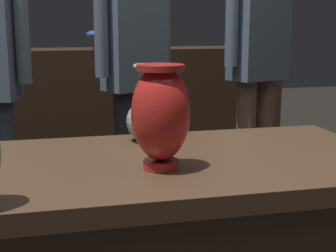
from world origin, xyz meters
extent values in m
cube|color=#422D1E|center=(0.00, 0.00, 0.78)|extent=(1.20, 0.64, 0.05)
cube|color=#382619|center=(0.00, 2.20, 0.47)|extent=(2.60, 0.40, 0.95)
cube|color=#382619|center=(0.00, 2.20, 0.97)|extent=(2.60, 0.40, 0.04)
cylinder|color=red|center=(-0.06, -0.09, 0.81)|extent=(0.09, 0.09, 0.02)
ellipsoid|color=red|center=(-0.06, -0.09, 0.94)|extent=(0.15, 0.15, 0.24)
cylinder|color=red|center=(-0.06, -0.09, 1.06)|extent=(0.12, 0.12, 0.02)
sphere|color=gray|center=(-0.04, 0.22, 0.86)|extent=(0.13, 0.13, 0.13)
cylinder|color=gray|center=(-0.04, 0.22, 0.97)|extent=(0.04, 0.04, 0.12)
torus|color=gray|center=(-0.04, 0.22, 1.03)|extent=(0.08, 0.08, 0.02)
cylinder|color=red|center=(1.04, 2.15, 0.99)|extent=(0.04, 0.04, 0.01)
cylinder|color=red|center=(1.04, 2.15, 1.02)|extent=(0.02, 0.02, 0.04)
ellipsoid|color=red|center=(1.04, 2.15, 1.06)|extent=(0.11, 0.11, 0.05)
cone|color=gray|center=(-0.52, 2.21, 1.00)|extent=(0.09, 0.09, 0.02)
cylinder|color=gray|center=(-0.52, 2.21, 1.11)|extent=(0.07, 0.07, 0.21)
cylinder|color=#2D429E|center=(0.00, 2.14, 1.00)|extent=(0.06, 0.06, 0.01)
cylinder|color=#2D429E|center=(0.00, 2.14, 1.03)|extent=(0.02, 0.02, 0.05)
ellipsoid|color=#2D429E|center=(0.00, 2.14, 1.09)|extent=(0.15, 0.15, 0.06)
cylinder|color=brown|center=(0.88, 1.35, 0.43)|extent=(0.11, 0.11, 0.85)
cylinder|color=brown|center=(0.74, 1.29, 0.43)|extent=(0.11, 0.11, 0.85)
cube|color=slate|center=(0.81, 1.32, 1.19)|extent=(0.36, 0.28, 0.67)
cylinder|color=slate|center=(1.00, 1.39, 1.22)|extent=(0.07, 0.07, 0.57)
cylinder|color=slate|center=(0.62, 1.25, 1.22)|extent=(0.07, 0.07, 0.57)
cylinder|color=#333847|center=(-0.56, 1.21, 0.40)|extent=(0.11, 0.11, 0.80)
cylinder|color=slate|center=(-0.44, 1.18, 1.15)|extent=(0.07, 0.07, 0.54)
cylinder|color=#232328|center=(0.18, 1.35, 0.41)|extent=(0.11, 0.11, 0.82)
cylinder|color=#232328|center=(0.05, 1.28, 0.41)|extent=(0.11, 0.11, 0.82)
cube|color=slate|center=(0.11, 1.32, 1.14)|extent=(0.37, 0.30, 0.65)
cylinder|color=slate|center=(0.29, 1.40, 1.17)|extent=(0.07, 0.07, 0.55)
cylinder|color=slate|center=(-0.07, 1.23, 1.17)|extent=(0.07, 0.07, 0.55)
camera|label=1|loc=(-0.32, -1.27, 1.16)|focal=53.16mm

